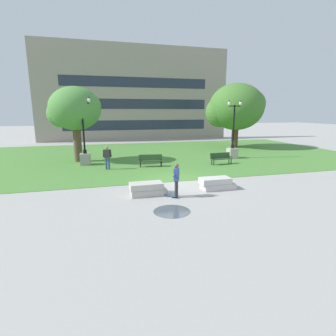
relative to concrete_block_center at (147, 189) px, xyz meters
The scene contains 15 objects.
ground_plane 3.06m from the concrete_block_center, 42.32° to the left, with size 140.00×140.00×0.00m, color #A3A09B.
grass_lawn 12.26m from the concrete_block_center, 79.43° to the left, with size 40.00×20.00×0.02m, color #4C8438.
concrete_block_center is the anchor object (origin of this frame).
concrete_block_left 3.87m from the concrete_block_center, ahead, with size 1.91×0.90×0.64m.
person_skateboarder 1.66m from the concrete_block_center, 28.38° to the right, with size 0.49×0.54×1.71m.
skateboard 1.14m from the concrete_block_center, 29.32° to the right, with size 0.79×0.92×0.14m.
puddle 2.59m from the concrete_block_center, 76.62° to the right, with size 1.60×1.60×0.01m, color #47515B.
park_bench_near_left 6.99m from the concrete_block_center, 77.28° to the left, with size 1.86×0.77×0.90m.
park_bench_near_right 9.52m from the concrete_block_center, 40.99° to the left, with size 1.84×0.71×0.90m.
lamp_post_center 12.72m from the concrete_block_center, 42.11° to the left, with size 1.32×0.80×5.11m.
lamp_post_left 9.44m from the concrete_block_center, 110.83° to the left, with size 1.32×0.80×5.27m.
tree_near_right 11.95m from the concrete_block_center, 110.91° to the left, with size 4.37×4.16×6.16m.
tree_near_left 20.25m from the concrete_block_center, 48.69° to the left, with size 6.47×6.16×7.27m.
person_bystander_near_lawn 6.84m from the concrete_block_center, 104.58° to the left, with size 0.67×0.34×1.71m.
building_facade_distant 27.52m from the concrete_block_center, 82.51° to the left, with size 27.81×1.03×13.40m.
Camera 1 is at (-4.55, -14.71, 4.20)m, focal length 28.00 mm.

